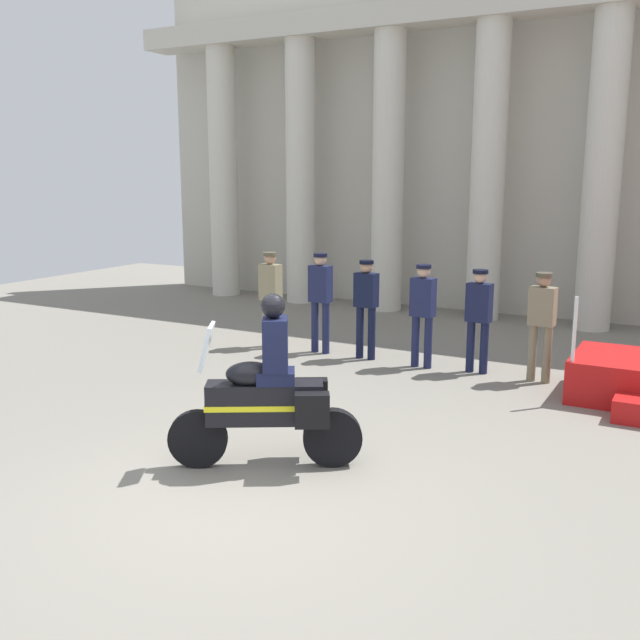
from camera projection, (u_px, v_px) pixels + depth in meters
The scene contains 9 objects.
ground_plane at pixel (239, 495), 7.14m from camera, with size 28.00×28.00×0.00m, color gray.
colonnade_backdrop at pixel (497, 136), 15.57m from camera, with size 17.80×1.57×7.68m.
officer_in_row_0 at pixel (271, 292), 13.06m from camera, with size 0.40×0.25×1.74m.
officer_in_row_1 at pixel (320, 295), 12.64m from camera, with size 0.40×0.25×1.77m.
officer_in_row_2 at pixel (366, 301), 12.22m from camera, with size 0.40×0.25×1.70m.
officer_in_row_3 at pixel (423, 307), 11.67m from camera, with size 0.40×0.25×1.69m.
officer_in_row_4 at pixel (479, 313), 11.36m from camera, with size 0.40×0.25×1.66m.
officer_in_row_5 at pixel (542, 318), 10.85m from camera, with size 0.40×0.25×1.68m.
motorcycle_with_rider at pixel (271, 396), 7.69m from camera, with size 1.87×1.21×1.90m.
Camera 1 is at (3.89, -5.46, 3.11)m, focal length 40.62 mm.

